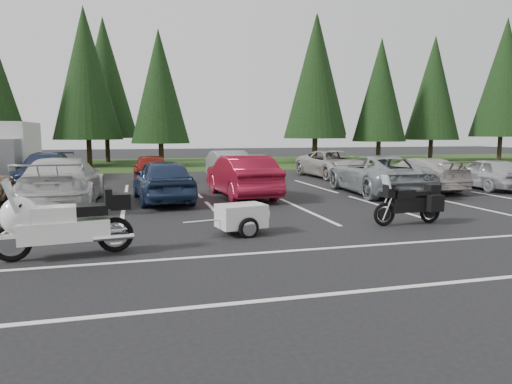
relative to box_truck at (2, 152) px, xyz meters
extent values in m
plane|color=black|center=(8.00, -12.50, -1.45)|extent=(120.00, 120.00, 0.00)
cube|color=#1E3210|center=(8.00, 11.50, -1.45)|extent=(80.00, 16.00, 0.01)
cube|color=gray|center=(12.00, 42.50, -1.45)|extent=(70.00, 50.00, 0.02)
cube|color=silver|center=(8.00, -10.50, -1.45)|extent=(32.00, 16.00, 0.01)
cylinder|color=#332316|center=(3.00, 10.40, -0.14)|extent=(0.36, 0.36, 2.62)
cone|color=black|center=(3.00, 10.40, 5.09)|extent=(4.80, 4.80, 9.27)
cylinder|color=#332316|center=(8.00, 9.10, -0.32)|extent=(0.36, 0.36, 2.26)
cone|color=black|center=(8.00, 9.10, 4.19)|extent=(4.14, 4.14, 7.99)
cylinder|color=#332316|center=(20.00, 9.60, -0.11)|extent=(0.36, 0.36, 2.69)
cone|color=black|center=(20.00, 9.60, 5.27)|extent=(4.93, 4.93, 9.52)
cylinder|color=#332316|center=(25.50, 9.30, -0.29)|extent=(0.36, 0.36, 2.33)
cone|color=black|center=(25.50, 9.30, 4.37)|extent=(4.27, 4.27, 8.24)
cylinder|color=#332316|center=(31.00, 10.10, -0.21)|extent=(0.36, 0.36, 2.47)
cone|color=black|center=(31.00, 10.10, 4.73)|extent=(4.53, 4.53, 8.76)
cylinder|color=#332316|center=(37.00, 8.80, -0.03)|extent=(0.36, 0.36, 2.83)
cone|color=black|center=(37.00, 8.80, 5.63)|extent=(5.19, 5.19, 10.03)
cylinder|color=#332316|center=(4.00, 15.00, -0.09)|extent=(0.36, 0.36, 2.71)
cone|color=black|center=(4.00, 15.00, 5.33)|extent=(4.97, 4.97, 9.61)
cylinder|color=#332316|center=(22.00, 14.30, 0.05)|extent=(0.36, 0.36, 3.00)
cone|color=black|center=(22.00, 14.30, 6.05)|extent=(5.50, 5.50, 10.62)
imported|color=silver|center=(3.91, -8.43, -0.66)|extent=(2.32, 5.47, 1.57)
imported|color=#1D2B49|center=(7.10, -8.55, -0.70)|extent=(2.12, 4.52, 1.49)
imported|color=maroon|center=(9.98, -8.07, -0.67)|extent=(1.97, 4.83, 1.56)
imported|color=gray|center=(15.33, -8.39, -0.70)|extent=(2.94, 5.60, 1.50)
imported|color=#B2ABA3|center=(17.51, -7.94, -0.77)|extent=(2.24, 4.80, 1.36)
imported|color=#A9AAAE|center=(20.56, -8.33, -0.79)|extent=(1.76, 3.96, 1.32)
imported|color=#19243F|center=(2.29, -2.25, -0.71)|extent=(2.16, 5.12, 1.47)
imported|color=maroon|center=(6.91, -2.91, -0.75)|extent=(1.71, 4.11, 1.39)
imported|color=gray|center=(10.63, -2.92, -0.70)|extent=(1.81, 4.62, 1.50)
imported|color=#A59E98|center=(16.34, -2.07, -0.73)|extent=(2.69, 5.33, 1.45)
camera|label=1|loc=(6.22, -24.42, 0.89)|focal=32.00mm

